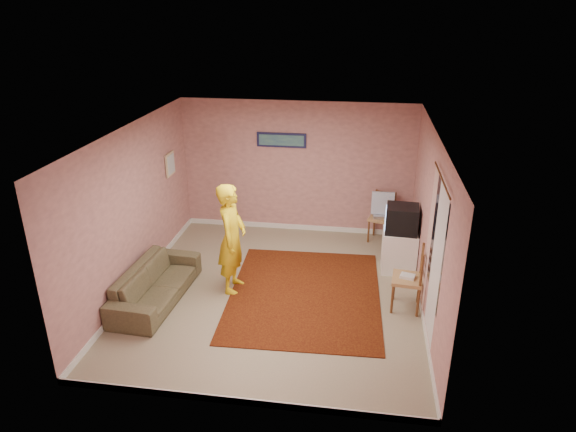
# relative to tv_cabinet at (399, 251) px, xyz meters

# --- Properties ---
(ground) EXTENTS (5.00, 5.00, 0.00)m
(ground) POSITION_rel_tv_cabinet_xyz_m (-1.95, -1.05, -0.36)
(ground) COLOR gray
(ground) RESTS_ON ground
(wall_back) EXTENTS (4.50, 0.02, 2.60)m
(wall_back) POSITION_rel_tv_cabinet_xyz_m (-1.95, 1.45, 0.94)
(wall_back) COLOR tan
(wall_back) RESTS_ON ground
(wall_front) EXTENTS (4.50, 0.02, 2.60)m
(wall_front) POSITION_rel_tv_cabinet_xyz_m (-1.95, -3.55, 0.94)
(wall_front) COLOR tan
(wall_front) RESTS_ON ground
(wall_left) EXTENTS (0.02, 5.00, 2.60)m
(wall_left) POSITION_rel_tv_cabinet_xyz_m (-4.20, -1.05, 0.94)
(wall_left) COLOR tan
(wall_left) RESTS_ON ground
(wall_right) EXTENTS (0.02, 5.00, 2.60)m
(wall_right) POSITION_rel_tv_cabinet_xyz_m (0.30, -1.05, 0.94)
(wall_right) COLOR tan
(wall_right) RESTS_ON ground
(ceiling) EXTENTS (4.50, 5.00, 0.02)m
(ceiling) POSITION_rel_tv_cabinet_xyz_m (-1.95, -1.05, 2.24)
(ceiling) COLOR silver
(ceiling) RESTS_ON wall_back
(baseboard_back) EXTENTS (4.50, 0.02, 0.10)m
(baseboard_back) POSITION_rel_tv_cabinet_xyz_m (-1.95, 1.44, -0.31)
(baseboard_back) COLOR silver
(baseboard_back) RESTS_ON ground
(baseboard_front) EXTENTS (4.50, 0.02, 0.10)m
(baseboard_front) POSITION_rel_tv_cabinet_xyz_m (-1.95, -3.54, -0.31)
(baseboard_front) COLOR silver
(baseboard_front) RESTS_ON ground
(baseboard_left) EXTENTS (0.02, 5.00, 0.10)m
(baseboard_left) POSITION_rel_tv_cabinet_xyz_m (-4.19, -1.05, -0.31)
(baseboard_left) COLOR silver
(baseboard_left) RESTS_ON ground
(baseboard_right) EXTENTS (0.02, 5.00, 0.10)m
(baseboard_right) POSITION_rel_tv_cabinet_xyz_m (0.29, -1.05, -0.31)
(baseboard_right) COLOR silver
(baseboard_right) RESTS_ON ground
(window) EXTENTS (0.01, 1.10, 1.50)m
(window) POSITION_rel_tv_cabinet_xyz_m (0.29, -1.95, 1.09)
(window) COLOR black
(window) RESTS_ON wall_right
(curtain_sheer) EXTENTS (0.01, 0.75, 2.10)m
(curtain_sheer) POSITION_rel_tv_cabinet_xyz_m (0.28, -2.10, 0.89)
(curtain_sheer) COLOR white
(curtain_sheer) RESTS_ON wall_right
(curtain_floral) EXTENTS (0.01, 0.35, 2.10)m
(curtain_floral) POSITION_rel_tv_cabinet_xyz_m (0.27, -1.40, 0.89)
(curtain_floral) COLOR beige
(curtain_floral) RESTS_ON wall_right
(curtain_rod) EXTENTS (0.02, 1.40, 0.02)m
(curtain_rod) POSITION_rel_tv_cabinet_xyz_m (0.25, -1.95, 1.96)
(curtain_rod) COLOR brown
(curtain_rod) RESTS_ON wall_right
(picture_back) EXTENTS (0.95, 0.04, 0.28)m
(picture_back) POSITION_rel_tv_cabinet_xyz_m (-2.25, 1.41, 1.49)
(picture_back) COLOR #16173D
(picture_back) RESTS_ON wall_back
(picture_left) EXTENTS (0.04, 0.38, 0.42)m
(picture_left) POSITION_rel_tv_cabinet_xyz_m (-4.17, 0.55, 1.19)
(picture_left) COLOR beige
(picture_left) RESTS_ON wall_left
(area_rug) EXTENTS (2.44, 3.01, 0.02)m
(area_rug) POSITION_rel_tv_cabinet_xyz_m (-1.49, -1.04, -0.36)
(area_rug) COLOR black
(area_rug) RESTS_ON ground
(tv_cabinet) EXTENTS (0.57, 0.52, 0.73)m
(tv_cabinet) POSITION_rel_tv_cabinet_xyz_m (0.00, 0.00, 0.00)
(tv_cabinet) COLOR white
(tv_cabinet) RESTS_ON ground
(crt_tv) EXTENTS (0.56, 0.51, 0.46)m
(crt_tv) POSITION_rel_tv_cabinet_xyz_m (-0.01, 0.00, 0.59)
(crt_tv) COLOR black
(crt_tv) RESTS_ON tv_cabinet
(chair_a) EXTENTS (0.54, 0.53, 0.52)m
(chair_a) POSITION_rel_tv_cabinet_xyz_m (-0.28, 1.15, 0.22)
(chair_a) COLOR #A88352
(chair_a) RESTS_ON ground
(dvd_player) EXTENTS (0.36, 0.28, 0.06)m
(dvd_player) POSITION_rel_tv_cabinet_xyz_m (-0.28, 1.15, 0.16)
(dvd_player) COLOR silver
(dvd_player) RESTS_ON chair_a
(blue_throw) EXTENTS (0.42, 0.05, 0.44)m
(blue_throw) POSITION_rel_tv_cabinet_xyz_m (-0.28, 1.15, 0.41)
(blue_throw) COLOR #8CB2E5
(blue_throw) RESTS_ON chair_a
(chair_b) EXTENTS (0.48, 0.50, 0.55)m
(chair_b) POSITION_rel_tv_cabinet_xyz_m (0.05, -1.19, 0.26)
(chair_b) COLOR #A88352
(chair_b) RESTS_ON ground
(game_console) EXTENTS (0.24, 0.20, 0.04)m
(game_console) POSITION_rel_tv_cabinet_xyz_m (0.05, -1.19, 0.18)
(game_console) COLOR silver
(game_console) RESTS_ON chair_b
(sofa) EXTENTS (0.86, 1.96, 0.56)m
(sofa) POSITION_rel_tv_cabinet_xyz_m (-3.75, -1.52, -0.08)
(sofa) COLOR brown
(sofa) RESTS_ON ground
(person) EXTENTS (0.45, 0.66, 1.78)m
(person) POSITION_rel_tv_cabinet_xyz_m (-2.65, -1.02, 0.53)
(person) COLOR yellow
(person) RESTS_ON ground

